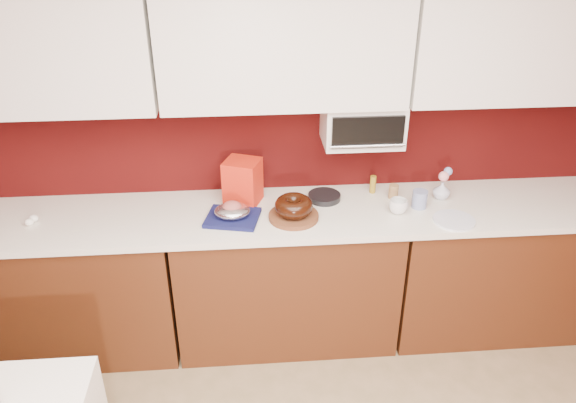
# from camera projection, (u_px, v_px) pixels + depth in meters

# --- Properties ---
(wall_back) EXTENTS (4.00, 0.02, 2.50)m
(wall_back) POSITION_uv_depth(u_px,v_px,m) (282.00, 135.00, 3.36)
(wall_back) COLOR #3C0908
(wall_back) RESTS_ON floor
(base_cabinet_left) EXTENTS (1.31, 0.58, 0.86)m
(base_cabinet_left) POSITION_uv_depth(u_px,v_px,m) (67.00, 288.00, 3.39)
(base_cabinet_left) COLOR #4A230E
(base_cabinet_left) RESTS_ON floor
(base_cabinet_center) EXTENTS (1.31, 0.58, 0.86)m
(base_cabinet_center) POSITION_uv_depth(u_px,v_px,m) (286.00, 277.00, 3.48)
(base_cabinet_center) COLOR #4A230E
(base_cabinet_center) RESTS_ON floor
(base_cabinet_right) EXTENTS (1.31, 0.58, 0.86)m
(base_cabinet_right) POSITION_uv_depth(u_px,v_px,m) (494.00, 267.00, 3.58)
(base_cabinet_right) COLOR #4A230E
(base_cabinet_right) RESTS_ON floor
(countertop) EXTENTS (4.00, 0.62, 0.04)m
(countertop) POSITION_uv_depth(u_px,v_px,m) (286.00, 214.00, 3.27)
(countertop) COLOR silver
(countertop) RESTS_ON base_cabinet_center
(upper_cabinet_left) EXTENTS (1.31, 0.33, 0.70)m
(upper_cabinet_left) POSITION_uv_depth(u_px,v_px,m) (21.00, 45.00, 2.83)
(upper_cabinet_left) COLOR white
(upper_cabinet_left) RESTS_ON wall_back
(upper_cabinet_center) EXTENTS (1.31, 0.33, 0.70)m
(upper_cabinet_center) POSITION_uv_depth(u_px,v_px,m) (284.00, 40.00, 2.93)
(upper_cabinet_center) COLOR white
(upper_cabinet_center) RESTS_ON wall_back
(upper_cabinet_right) EXTENTS (1.31, 0.33, 0.70)m
(upper_cabinet_right) POSITION_uv_depth(u_px,v_px,m) (530.00, 35.00, 3.02)
(upper_cabinet_right) COLOR white
(upper_cabinet_right) RESTS_ON wall_back
(toaster_oven) EXTENTS (0.45, 0.30, 0.25)m
(toaster_oven) POSITION_uv_depth(u_px,v_px,m) (362.00, 122.00, 3.21)
(toaster_oven) COLOR white
(toaster_oven) RESTS_ON upper_cabinet_center
(toaster_oven_door) EXTENTS (0.40, 0.02, 0.18)m
(toaster_oven_door) POSITION_uv_depth(u_px,v_px,m) (368.00, 132.00, 3.07)
(toaster_oven_door) COLOR black
(toaster_oven_door) RESTS_ON toaster_oven
(toaster_oven_handle) EXTENTS (0.42, 0.02, 0.02)m
(toaster_oven_handle) POSITION_uv_depth(u_px,v_px,m) (368.00, 146.00, 3.09)
(toaster_oven_handle) COLOR silver
(toaster_oven_handle) RESTS_ON toaster_oven
(cake_base) EXTENTS (0.29, 0.29, 0.03)m
(cake_base) POSITION_uv_depth(u_px,v_px,m) (294.00, 216.00, 3.18)
(cake_base) COLOR brown
(cake_base) RESTS_ON countertop
(bundt_cake) EXTENTS (0.28, 0.28, 0.09)m
(bundt_cake) POSITION_uv_depth(u_px,v_px,m) (294.00, 206.00, 3.15)
(bundt_cake) COLOR black
(bundt_cake) RESTS_ON cake_base
(navy_towel) EXTENTS (0.34, 0.30, 0.02)m
(navy_towel) POSITION_uv_depth(u_px,v_px,m) (233.00, 218.00, 3.17)
(navy_towel) COLOR #121543
(navy_towel) RESTS_ON countertop
(foil_ham_nest) EXTENTS (0.21, 0.17, 0.07)m
(foil_ham_nest) POSITION_uv_depth(u_px,v_px,m) (232.00, 211.00, 3.15)
(foil_ham_nest) COLOR silver
(foil_ham_nest) RESTS_ON navy_towel
(roasted_ham) EXTENTS (0.12, 0.10, 0.07)m
(roasted_ham) POSITION_uv_depth(u_px,v_px,m) (232.00, 207.00, 3.14)
(roasted_ham) COLOR #A9534D
(roasted_ham) RESTS_ON foil_ham_nest
(pandoro_box) EXTENTS (0.25, 0.24, 0.27)m
(pandoro_box) POSITION_uv_depth(u_px,v_px,m) (243.00, 181.00, 3.30)
(pandoro_box) COLOR #B20B12
(pandoro_box) RESTS_ON countertop
(dark_pan) EXTENTS (0.24, 0.24, 0.03)m
(dark_pan) POSITION_uv_depth(u_px,v_px,m) (324.00, 197.00, 3.38)
(dark_pan) COLOR black
(dark_pan) RESTS_ON countertop
(coffee_mug) EXTENTS (0.11, 0.11, 0.10)m
(coffee_mug) POSITION_uv_depth(u_px,v_px,m) (398.00, 205.00, 3.22)
(coffee_mug) COLOR white
(coffee_mug) RESTS_ON countertop
(blue_jar) EXTENTS (0.09, 0.09, 0.11)m
(blue_jar) POSITION_uv_depth(u_px,v_px,m) (420.00, 199.00, 3.28)
(blue_jar) COLOR navy
(blue_jar) RESTS_ON countertop
(flower_vase) EXTENTS (0.09, 0.09, 0.12)m
(flower_vase) POSITION_uv_depth(u_px,v_px,m) (442.00, 189.00, 3.37)
(flower_vase) COLOR silver
(flower_vase) RESTS_ON countertop
(flower_pink) EXTENTS (0.06, 0.06, 0.06)m
(flower_pink) POSITION_uv_depth(u_px,v_px,m) (444.00, 176.00, 3.33)
(flower_pink) COLOR pink
(flower_pink) RESTS_ON flower_vase
(flower_blue) EXTENTS (0.05, 0.05, 0.05)m
(flower_blue) POSITION_uv_depth(u_px,v_px,m) (448.00, 171.00, 3.34)
(flower_blue) COLOR #7F94CC
(flower_blue) RESTS_ON flower_vase
(china_plate) EXTENTS (0.30, 0.30, 0.01)m
(china_plate) POSITION_uv_depth(u_px,v_px,m) (454.00, 220.00, 3.16)
(china_plate) COLOR white
(china_plate) RESTS_ON countertop
(amber_bottle) EXTENTS (0.04, 0.04, 0.11)m
(amber_bottle) POSITION_uv_depth(u_px,v_px,m) (373.00, 184.00, 3.44)
(amber_bottle) COLOR olive
(amber_bottle) RESTS_ON countertop
(paper_cup) EXTENTS (0.06, 0.06, 0.09)m
(paper_cup) POSITION_uv_depth(u_px,v_px,m) (393.00, 192.00, 3.38)
(paper_cup) COLOR olive
(paper_cup) RESTS_ON countertop
(egg_left) EXTENTS (0.06, 0.06, 0.04)m
(egg_left) POSITION_uv_depth(u_px,v_px,m) (29.00, 222.00, 3.11)
(egg_left) COLOR white
(egg_left) RESTS_ON countertop
(egg_right) EXTENTS (0.06, 0.05, 0.04)m
(egg_right) POSITION_uv_depth(u_px,v_px,m) (34.00, 218.00, 3.14)
(egg_right) COLOR white
(egg_right) RESTS_ON countertop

